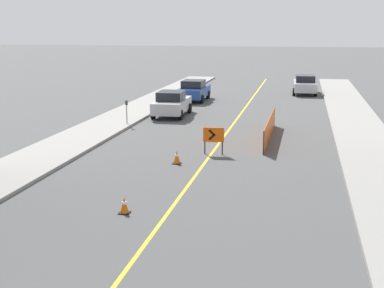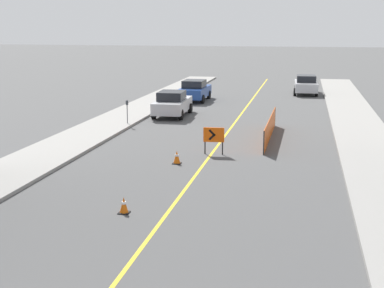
{
  "view_description": "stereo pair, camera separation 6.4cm",
  "coord_description": "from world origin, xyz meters",
  "px_view_note": "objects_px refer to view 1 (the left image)",
  "views": [
    {
      "loc": [
        3.87,
        0.97,
        5.61
      ],
      "look_at": [
        -0.35,
        21.27,
        1.0
      ],
      "focal_mm": 50.0,
      "sensor_mm": 36.0,
      "label": 1
    },
    {
      "loc": [
        3.93,
        0.98,
        5.61
      ],
      "look_at": [
        -0.35,
        21.27,
        1.0
      ],
      "focal_mm": 50.0,
      "sensor_mm": 36.0,
      "label": 2
    }
  ],
  "objects_px": {
    "parked_car_curb_mid": "(194,90)",
    "traffic_cone_third": "(124,205)",
    "arrow_barricade_primary": "(214,136)",
    "parked_car_curb_far": "(305,85)",
    "parked_car_curb_near": "(172,104)",
    "parking_meter_far_curb": "(127,107)",
    "traffic_cone_fourth": "(177,157)"
  },
  "relations": [
    {
      "from": "traffic_cone_fourth",
      "to": "parked_car_curb_mid",
      "type": "relative_size",
      "value": 0.13
    },
    {
      "from": "traffic_cone_third",
      "to": "arrow_barricade_primary",
      "type": "height_order",
      "value": "arrow_barricade_primary"
    },
    {
      "from": "traffic_cone_third",
      "to": "parked_car_curb_mid",
      "type": "bearing_deg",
      "value": 96.69
    },
    {
      "from": "traffic_cone_third",
      "to": "parked_car_curb_near",
      "type": "xyz_separation_m",
      "value": [
        -2.88,
        17.73,
        0.55
      ]
    },
    {
      "from": "traffic_cone_fourth",
      "to": "parked_car_curb_mid",
      "type": "height_order",
      "value": "parked_car_curb_mid"
    },
    {
      "from": "traffic_cone_fourth",
      "to": "parked_car_curb_far",
      "type": "xyz_separation_m",
      "value": [
        5.16,
        24.59,
        0.52
      ]
    },
    {
      "from": "traffic_cone_third",
      "to": "parked_car_curb_near",
      "type": "distance_m",
      "value": 17.97
    },
    {
      "from": "traffic_cone_fourth",
      "to": "parked_car_curb_near",
      "type": "xyz_separation_m",
      "value": [
        -3.07,
        11.57,
        0.52
      ]
    },
    {
      "from": "arrow_barricade_primary",
      "to": "parked_car_curb_near",
      "type": "height_order",
      "value": "parked_car_curb_near"
    },
    {
      "from": "parking_meter_far_curb",
      "to": "traffic_cone_third",
      "type": "bearing_deg",
      "value": -71.78
    },
    {
      "from": "traffic_cone_fourth",
      "to": "parking_meter_far_curb",
      "type": "height_order",
      "value": "parking_meter_far_curb"
    },
    {
      "from": "arrow_barricade_primary",
      "to": "parked_car_curb_mid",
      "type": "xyz_separation_m",
      "value": [
        -4.32,
        16.77,
        -0.04
      ]
    },
    {
      "from": "traffic_cone_third",
      "to": "parked_car_curb_mid",
      "type": "relative_size",
      "value": 0.12
    },
    {
      "from": "traffic_cone_third",
      "to": "parked_car_curb_mid",
      "type": "height_order",
      "value": "parked_car_curb_mid"
    },
    {
      "from": "arrow_barricade_primary",
      "to": "parking_meter_far_curb",
      "type": "height_order",
      "value": "parking_meter_far_curb"
    },
    {
      "from": "traffic_cone_fourth",
      "to": "parking_meter_far_curb",
      "type": "relative_size",
      "value": 0.42
    },
    {
      "from": "parked_car_curb_far",
      "to": "parking_meter_far_curb",
      "type": "distance_m",
      "value": 19.53
    },
    {
      "from": "parked_car_curb_far",
      "to": "parked_car_curb_near",
      "type": "bearing_deg",
      "value": -124.32
    },
    {
      "from": "parked_car_curb_near",
      "to": "parked_car_curb_mid",
      "type": "distance_m",
      "value": 7.14
    },
    {
      "from": "parked_car_curb_mid",
      "to": "parking_meter_far_curb",
      "type": "distance_m",
      "value": 11.06
    },
    {
      "from": "arrow_barricade_primary",
      "to": "parked_car_curb_far",
      "type": "distance_m",
      "value": 22.99
    },
    {
      "from": "parked_car_curb_far",
      "to": "parking_meter_far_curb",
      "type": "bearing_deg",
      "value": -122.61
    },
    {
      "from": "arrow_barricade_primary",
      "to": "parked_car_curb_mid",
      "type": "bearing_deg",
      "value": 99.69
    },
    {
      "from": "parked_car_curb_far",
      "to": "parking_meter_far_curb",
      "type": "height_order",
      "value": "parked_car_curb_far"
    },
    {
      "from": "arrow_barricade_primary",
      "to": "parking_meter_far_curb",
      "type": "relative_size",
      "value": 0.91
    },
    {
      "from": "parked_car_curb_mid",
      "to": "parking_meter_far_curb",
      "type": "relative_size",
      "value": 3.22
    },
    {
      "from": "parked_car_curb_mid",
      "to": "traffic_cone_third",
      "type": "bearing_deg",
      "value": -82.81
    },
    {
      "from": "arrow_barricade_primary",
      "to": "parking_meter_far_curb",
      "type": "bearing_deg",
      "value": 130.96
    },
    {
      "from": "traffic_cone_third",
      "to": "parked_car_curb_far",
      "type": "height_order",
      "value": "parked_car_curb_far"
    },
    {
      "from": "parked_car_curb_mid",
      "to": "arrow_barricade_primary",
      "type": "bearing_deg",
      "value": -75.07
    },
    {
      "from": "arrow_barricade_primary",
      "to": "parking_meter_far_curb",
      "type": "xyz_separation_m",
      "value": [
        -5.99,
        5.84,
        0.25
      ]
    },
    {
      "from": "traffic_cone_fourth",
      "to": "arrow_barricade_primary",
      "type": "relative_size",
      "value": 0.46
    }
  ]
}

